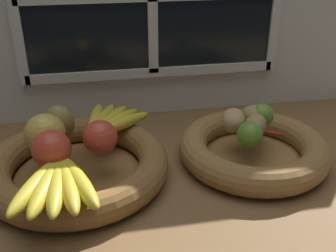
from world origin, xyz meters
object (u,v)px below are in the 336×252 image
at_px(fruit_bowl_left, 77,165).
at_px(banana_bunch_front, 58,183).
at_px(lime_far, 262,115).
at_px(fruit_bowl_right, 253,148).
at_px(potato_oblong, 233,120).
at_px(apple_red_right, 100,137).
at_px(potato_back, 256,116).
at_px(pear_brown, 60,123).
at_px(potato_large, 255,125).
at_px(apple_red_front, 52,149).
at_px(chili_pepper, 263,132).
at_px(banana_bunch_back, 108,121).
at_px(apple_golden_left, 45,134).
at_px(lime_near, 250,135).

bearing_deg(fruit_bowl_left, banana_bunch_front, -101.12).
bearing_deg(lime_far, fruit_bowl_right, -127.87).
relative_size(banana_bunch_front, potato_oblong, 2.86).
relative_size(fruit_bowl_right, potato_oblong, 4.83).
relative_size(apple_red_right, potato_back, 1.00).
distance_m(fruit_bowl_left, lime_far, 0.41).
distance_m(fruit_bowl_right, pear_brown, 0.41).
relative_size(apple_red_right, potato_large, 1.07).
distance_m(fruit_bowl_left, potato_oblong, 0.34).
bearing_deg(apple_red_front, chili_pepper, 5.73).
xyz_separation_m(pear_brown, potato_large, (0.40, -0.06, -0.01)).
distance_m(banana_bunch_front, potato_large, 0.42).
bearing_deg(banana_bunch_back, potato_large, -18.20).
height_order(potato_oblong, lime_far, lime_far).
height_order(potato_back, chili_pepper, potato_back).
bearing_deg(apple_red_right, fruit_bowl_right, 2.09).
bearing_deg(banana_bunch_back, potato_oblong, -14.79).
bearing_deg(apple_golden_left, fruit_bowl_right, -1.54).
bearing_deg(lime_near, banana_bunch_back, 152.93).
height_order(apple_red_front, banana_bunch_front, apple_red_front).
distance_m(potato_back, chili_pepper, 0.05).
relative_size(fruit_bowl_left, banana_bunch_front, 1.94).
xyz_separation_m(potato_back, potato_oblong, (-0.06, -0.02, 0.00)).
bearing_deg(potato_large, potato_oblong, 142.13).
relative_size(pear_brown, banana_bunch_front, 0.39).
height_order(pear_brown, potato_large, pear_brown).
relative_size(fruit_bowl_left, apple_red_right, 5.43).
height_order(fruit_bowl_right, chili_pepper, chili_pepper).
bearing_deg(potato_large, apple_red_right, -177.91).
bearing_deg(apple_golden_left, lime_near, -7.50).
bearing_deg(lime_near, pear_brown, 164.77).
bearing_deg(apple_red_right, lime_near, -5.68).
xyz_separation_m(fruit_bowl_right, potato_back, (0.02, 0.05, 0.06)).
xyz_separation_m(fruit_bowl_right, lime_near, (-0.03, -0.04, 0.06)).
distance_m(apple_red_front, pear_brown, 0.11).
height_order(apple_golden_left, lime_far, apple_golden_left).
bearing_deg(potato_oblong, fruit_bowl_right, -37.87).
bearing_deg(potato_oblong, chili_pepper, -30.54).
bearing_deg(potato_back, banana_bunch_back, 170.73).
distance_m(fruit_bowl_right, banana_bunch_front, 0.42).
bearing_deg(banana_bunch_front, apple_red_right, 57.08).
bearing_deg(apple_red_right, lime_far, 8.49).
bearing_deg(apple_red_front, apple_red_right, 21.74).
bearing_deg(potato_large, apple_red_front, -173.46).
xyz_separation_m(potato_large, lime_near, (-0.03, -0.04, 0.00)).
bearing_deg(lime_far, apple_golden_left, -176.30).
xyz_separation_m(potato_large, lime_far, (0.03, 0.04, 0.00)).
xyz_separation_m(potato_large, potato_oblong, (-0.04, 0.03, 0.00)).
xyz_separation_m(potato_back, lime_far, (0.01, -0.01, 0.00)).
height_order(banana_bunch_front, banana_bunch_back, banana_bunch_front).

